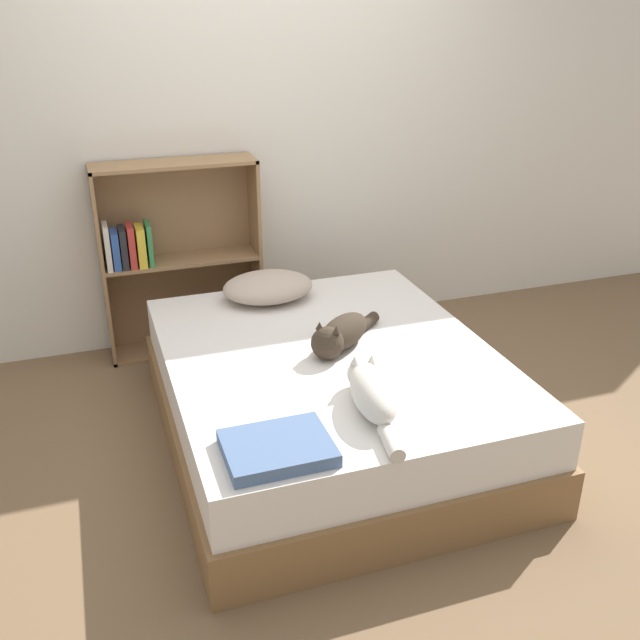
% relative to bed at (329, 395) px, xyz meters
% --- Properties ---
extents(ground_plane, '(8.00, 8.00, 0.00)m').
position_rel_bed_xyz_m(ground_plane, '(0.00, 0.00, -0.22)').
color(ground_plane, brown).
extents(wall_back, '(8.00, 0.06, 2.50)m').
position_rel_bed_xyz_m(wall_back, '(0.00, 1.34, 1.03)').
color(wall_back, silver).
rests_on(wall_back, ground_plane).
extents(bed, '(1.50, 1.81, 0.46)m').
position_rel_bed_xyz_m(bed, '(0.00, 0.00, 0.00)').
color(bed, brown).
rests_on(bed, ground_plane).
extents(pillow, '(0.48, 0.37, 0.14)m').
position_rel_bed_xyz_m(pillow, '(-0.11, 0.69, 0.30)').
color(pillow, '#B29E8E').
rests_on(pillow, bed).
extents(cat_light, '(0.22, 0.59, 0.16)m').
position_rel_bed_xyz_m(cat_light, '(-0.01, -0.52, 0.31)').
color(cat_light, beige).
rests_on(cat_light, bed).
extents(cat_dark, '(0.44, 0.39, 0.17)m').
position_rel_bed_xyz_m(cat_dark, '(0.06, 0.01, 0.30)').
color(cat_dark, '#33281E').
rests_on(cat_dark, bed).
extents(bookshelf, '(0.90, 0.26, 1.12)m').
position_rel_bed_xyz_m(bookshelf, '(-0.53, 1.21, 0.35)').
color(bookshelf, '#8E6B47').
rests_on(bookshelf, ground_plane).
extents(blanket_fold, '(0.38, 0.30, 0.05)m').
position_rel_bed_xyz_m(blanket_fold, '(-0.44, -0.69, 0.26)').
color(blanket_fold, '#4C668E').
rests_on(blanket_fold, bed).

